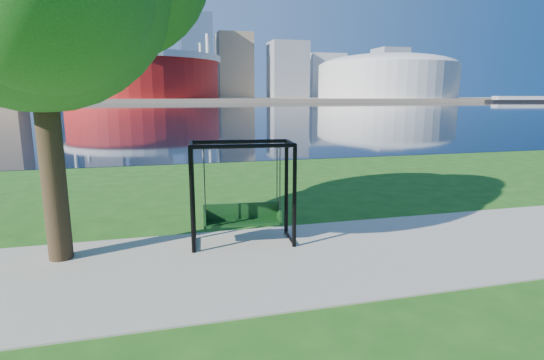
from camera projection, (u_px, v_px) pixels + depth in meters
name	position (u px, v px, depth m)	size (l,w,h in m)	color
ground	(272.00, 251.00, 8.67)	(900.00, 900.00, 0.00)	#1E5114
path	(278.00, 260.00, 8.19)	(120.00, 4.00, 0.03)	#9E937F
river	(168.00, 109.00, 105.47)	(900.00, 180.00, 0.02)	black
far_bank	(162.00, 99.00, 298.88)	(900.00, 228.00, 2.00)	#937F60
stadium	(143.00, 75.00, 226.45)	(83.00, 83.00, 32.00)	maroon
arena	(387.00, 75.00, 262.13)	(84.00, 84.00, 26.56)	beige
skyline	(154.00, 50.00, 303.76)	(392.00, 66.00, 96.50)	gray
swing	(242.00, 195.00, 8.93)	(2.22, 1.12, 2.20)	black
barge	(518.00, 99.00, 228.82)	(33.27, 15.59, 3.22)	black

